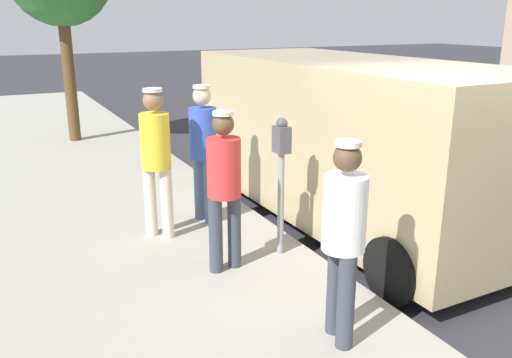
# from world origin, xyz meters

# --- Properties ---
(ground_plane) EXTENTS (80.00, 80.00, 0.00)m
(ground_plane) POSITION_xyz_m (0.00, 0.00, 0.00)
(ground_plane) COLOR #2D2D33
(sidewalk_slab) EXTENTS (5.00, 32.00, 0.15)m
(sidewalk_slab) POSITION_xyz_m (3.50, 0.00, 0.07)
(sidewalk_slab) COLOR #9E998E
(sidewalk_slab) RESTS_ON ground
(parking_meter_near) EXTENTS (0.14, 0.18, 1.52)m
(parking_meter_near) POSITION_xyz_m (1.35, -0.95, 1.18)
(parking_meter_near) COLOR gray
(parking_meter_near) RESTS_ON sidewalk_slab
(pedestrian_in_white) EXTENTS (0.34, 0.35, 1.65)m
(pedestrian_in_white) POSITION_xyz_m (1.74, 0.71, 1.09)
(pedestrian_in_white) COLOR #383D47
(pedestrian_in_white) RESTS_ON sidewalk_slab
(pedestrian_in_blue) EXTENTS (0.34, 0.35, 1.73)m
(pedestrian_in_blue) POSITION_xyz_m (1.71, -2.27, 1.15)
(pedestrian_in_blue) COLOR #4C608C
(pedestrian_in_blue) RESTS_ON sidewalk_slab
(pedestrian_in_yellow) EXTENTS (0.34, 0.34, 1.76)m
(pedestrian_in_yellow) POSITION_xyz_m (2.39, -2.03, 1.17)
(pedestrian_in_yellow) COLOR beige
(pedestrian_in_yellow) RESTS_ON sidewalk_slab
(pedestrian_in_red) EXTENTS (0.36, 0.34, 1.65)m
(pedestrian_in_red) POSITION_xyz_m (2.04, -0.87, 1.09)
(pedestrian_in_red) COLOR #383D47
(pedestrian_in_red) RESTS_ON sidewalk_slab
(parked_van) EXTENTS (2.20, 5.23, 2.15)m
(parked_van) POSITION_xyz_m (-0.15, -1.83, 1.15)
(parked_van) COLOR tan
(parked_van) RESTS_ON ground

